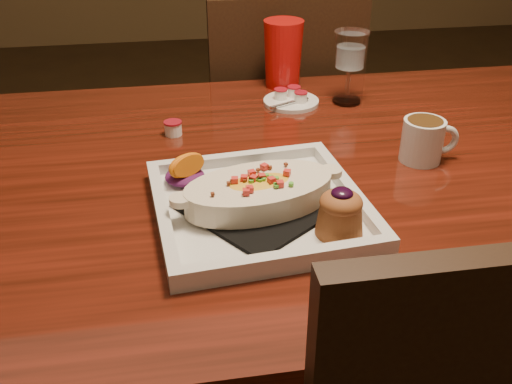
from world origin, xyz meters
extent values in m
cube|color=#64190E|center=(0.00, 0.00, 0.73)|extent=(1.50, 0.90, 0.04)
cylinder|color=black|center=(-0.67, 0.37, 0.35)|extent=(0.07, 0.07, 0.71)
cube|color=black|center=(0.00, 0.70, 0.45)|extent=(0.42, 0.42, 0.04)
cylinder|color=black|center=(0.17, 0.87, 0.23)|extent=(0.04, 0.04, 0.45)
cylinder|color=black|center=(-0.17, 0.87, 0.23)|extent=(0.04, 0.04, 0.45)
cylinder|color=black|center=(0.17, 0.53, 0.23)|extent=(0.04, 0.04, 0.45)
cylinder|color=black|center=(-0.17, 0.53, 0.23)|extent=(0.04, 0.04, 0.45)
cube|color=black|center=(0.00, 0.51, 0.70)|extent=(0.40, 0.03, 0.46)
cube|color=silver|center=(-0.18, -0.14, 0.76)|extent=(0.34, 0.34, 0.01)
cube|color=black|center=(-0.18, -0.14, 0.77)|extent=(0.27, 0.27, 0.01)
ellipsoid|color=yellow|center=(-0.18, -0.14, 0.79)|extent=(0.22, 0.14, 0.04)
ellipsoid|color=#58144D|center=(-0.29, -0.04, 0.77)|extent=(0.06, 0.07, 0.02)
cone|color=#995227|center=(-0.08, -0.23, 0.79)|extent=(0.07, 0.07, 0.05)
ellipsoid|color=#995227|center=(-0.08, -0.23, 0.81)|extent=(0.06, 0.06, 0.03)
ellipsoid|color=black|center=(-0.08, -0.23, 0.83)|extent=(0.03, 0.03, 0.01)
cylinder|color=silver|center=(0.13, -0.01, 0.79)|extent=(0.07, 0.07, 0.08)
cylinder|color=#3E2611|center=(0.13, -0.01, 0.82)|extent=(0.06, 0.06, 0.02)
torus|color=silver|center=(0.17, -0.01, 0.79)|extent=(0.06, 0.02, 0.05)
cylinder|color=silver|center=(0.08, 0.28, 0.75)|extent=(0.06, 0.06, 0.01)
cylinder|color=silver|center=(0.08, 0.28, 0.79)|extent=(0.01, 0.01, 0.07)
cone|color=silver|center=(0.08, 0.28, 0.87)|extent=(0.07, 0.07, 0.08)
cylinder|color=silver|center=(-0.04, 0.29, 0.75)|extent=(0.12, 0.12, 0.01)
cylinder|color=white|center=(-0.06, 0.30, 0.77)|extent=(0.03, 0.03, 0.02)
cylinder|color=#AF1525|center=(-0.06, 0.30, 0.78)|extent=(0.03, 0.03, 0.00)
cylinder|color=white|center=(-0.03, 0.31, 0.77)|extent=(0.03, 0.03, 0.02)
cylinder|color=#AF1525|center=(-0.03, 0.31, 0.78)|extent=(0.03, 0.03, 0.00)
cylinder|color=white|center=(-0.02, 0.27, 0.77)|extent=(0.03, 0.03, 0.02)
cylinder|color=#AF1525|center=(-0.02, 0.27, 0.78)|extent=(0.03, 0.03, 0.00)
cylinder|color=white|center=(-0.30, 0.17, 0.76)|extent=(0.03, 0.03, 0.03)
cylinder|color=#AF1525|center=(-0.30, 0.17, 0.78)|extent=(0.04, 0.04, 0.00)
cone|color=red|center=(-0.04, 0.40, 0.83)|extent=(0.09, 0.09, 0.15)
camera|label=1|loc=(-0.31, -0.86, 1.22)|focal=40.00mm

